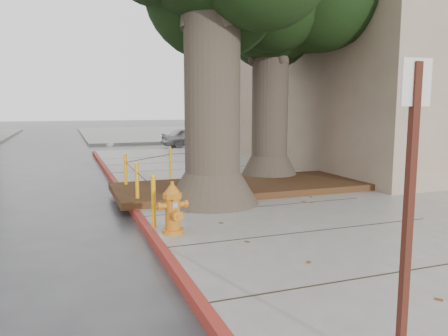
# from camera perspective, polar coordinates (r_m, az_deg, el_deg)

# --- Properties ---
(ground) EXTENTS (140.00, 140.00, 0.00)m
(ground) POSITION_cam_1_polar(r_m,az_deg,el_deg) (7.43, 7.54, -9.73)
(ground) COLOR #28282B
(ground) RESTS_ON ground
(sidewalk_main) EXTENTS (16.00, 26.00, 0.15)m
(sidewalk_main) POSITION_cam_1_polar(r_m,az_deg,el_deg) (12.97, 26.24, -2.51)
(sidewalk_main) COLOR slate
(sidewalk_main) RESTS_ON ground
(sidewalk_far) EXTENTS (16.00, 20.00, 0.15)m
(sidewalk_far) POSITION_cam_1_polar(r_m,az_deg,el_deg) (37.50, -5.78, 4.61)
(sidewalk_far) COLOR slate
(sidewalk_far) RESTS_ON ground
(curb_red) EXTENTS (0.14, 26.00, 0.16)m
(curb_red) POSITION_cam_1_polar(r_m,az_deg,el_deg) (9.12, -11.32, -5.99)
(curb_red) COLOR maroon
(curb_red) RESTS_ON ground
(planter_bed) EXTENTS (6.40, 2.60, 0.16)m
(planter_bed) POSITION_cam_1_polar(r_m,az_deg,el_deg) (11.18, 2.36, -2.44)
(planter_bed) COLOR black
(planter_bed) RESTS_ON sidewalk_main
(building_corner) EXTENTS (12.00, 13.00, 10.00)m
(building_corner) POSITION_cam_1_polar(r_m,az_deg,el_deg) (20.07, 22.51, 15.26)
(building_corner) COLOR gray
(building_corner) RESTS_ON ground
(building_side_white) EXTENTS (10.00, 10.00, 9.00)m
(building_side_white) POSITION_cam_1_polar(r_m,az_deg,el_deg) (37.67, 10.93, 11.26)
(building_side_white) COLOR silver
(building_side_white) RESTS_ON ground
(building_side_grey) EXTENTS (12.00, 14.00, 12.00)m
(building_side_grey) POSITION_cam_1_polar(r_m,az_deg,el_deg) (46.03, 13.59, 12.43)
(building_side_grey) COLOR slate
(building_side_grey) RESTS_ON ground
(tree_far) EXTENTS (4.50, 3.80, 7.17)m
(tree_far) POSITION_cam_1_polar(r_m,az_deg,el_deg) (13.31, 7.34, 19.92)
(tree_far) COLOR #4C3F33
(tree_far) RESTS_ON sidewalk_main
(bollard_ring) EXTENTS (3.79, 5.39, 0.95)m
(bollard_ring) POSITION_cam_1_polar(r_m,az_deg,el_deg) (11.02, -7.10, -0.37)
(bollard_ring) COLOR orange
(bollard_ring) RESTS_ON sidewalk_main
(fire_hydrant) EXTENTS (0.47, 0.43, 0.88)m
(fire_hydrant) POSITION_cam_1_polar(r_m,az_deg,el_deg) (7.36, -6.71, -5.23)
(fire_hydrant) COLOR #CA6E14
(fire_hydrant) RESTS_ON sidewalk_main
(signpost) EXTENTS (0.24, 0.06, 2.44)m
(signpost) POSITION_cam_1_polar(r_m,az_deg,el_deg) (3.51, 23.00, -4.48)
(signpost) COLOR #471911
(signpost) RESTS_ON sidewalk_main
(car_silver) EXTENTS (3.29, 1.46, 1.10)m
(car_silver) POSITION_cam_1_polar(r_m,az_deg,el_deg) (24.81, -4.41, 4.03)
(car_silver) COLOR #B8B8BE
(car_silver) RESTS_ON ground
(car_red) EXTENTS (3.89, 1.77, 1.24)m
(car_red) POSITION_cam_1_polar(r_m,az_deg,el_deg) (28.02, 12.12, 4.46)
(car_red) COLOR maroon
(car_red) RESTS_ON ground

